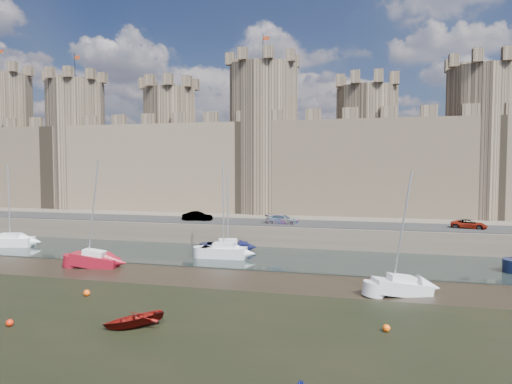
# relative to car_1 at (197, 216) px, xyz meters

# --- Properties ---
(ground) EXTENTS (160.00, 160.00, 0.00)m
(ground) POSITION_rel_car_1_xyz_m (3.38, -33.31, -3.14)
(ground) COLOR black
(ground) RESTS_ON ground
(water_channel) EXTENTS (160.00, 12.00, 0.08)m
(water_channel) POSITION_rel_car_1_xyz_m (3.38, -9.31, -3.10)
(water_channel) COLOR black
(water_channel) RESTS_ON ground
(quay) EXTENTS (160.00, 60.00, 2.50)m
(quay) POSITION_rel_car_1_xyz_m (3.38, 26.69, -1.89)
(quay) COLOR #4C443A
(quay) RESTS_ON ground
(road) EXTENTS (160.00, 7.00, 0.10)m
(road) POSITION_rel_car_1_xyz_m (3.38, 0.69, -0.59)
(road) COLOR black
(road) RESTS_ON quay
(castle) EXTENTS (108.50, 11.00, 29.00)m
(castle) POSITION_rel_car_1_xyz_m (2.75, 14.69, 8.53)
(castle) COLOR #42382B
(castle) RESTS_ON quay
(car_1) EXTENTS (4.02, 1.74, 1.29)m
(car_1) POSITION_rel_car_1_xyz_m (0.00, 0.00, 0.00)
(car_1) COLOR gray
(car_1) RESTS_ON quay
(car_2) EXTENTS (4.29, 1.94, 1.22)m
(car_2) POSITION_rel_car_1_xyz_m (11.52, -0.40, -0.03)
(car_2) COLOR gray
(car_2) RESTS_ON quay
(car_3) EXTENTS (4.21, 2.66, 1.08)m
(car_3) POSITION_rel_car_1_xyz_m (33.23, 0.70, -0.10)
(car_3) COLOR gray
(car_3) RESTS_ON quay
(sailboat_0) EXTENTS (5.62, 3.28, 9.88)m
(sailboat_0) POSITION_rel_car_1_xyz_m (-20.07, -10.47, -2.37)
(sailboat_0) COLOR silver
(sailboat_0) RESTS_ON ground
(sailboat_1) EXTENTS (4.94, 3.22, 9.23)m
(sailboat_1) POSITION_rel_car_1_xyz_m (6.59, -7.40, -2.39)
(sailboat_1) COLOR black
(sailboat_1) RESTS_ON ground
(sailboat_2) EXTENTS (4.86, 2.15, 10.24)m
(sailboat_2) POSITION_rel_car_1_xyz_m (7.20, -10.77, -2.33)
(sailboat_2) COLOR silver
(sailboat_2) RESTS_ON ground
(sailboat_4) EXTENTS (4.68, 2.42, 10.42)m
(sailboat_4) POSITION_rel_car_1_xyz_m (-3.63, -17.70, -2.38)
(sailboat_4) COLOR maroon
(sailboat_4) RESTS_ON ground
(sailboat_5) EXTENTS (4.69, 3.19, 9.43)m
(sailboat_5) POSITION_rel_car_1_xyz_m (24.56, -20.32, -2.45)
(sailboat_5) COLOR silver
(sailboat_5) RESTS_ON ground
(dinghy_4) EXTENTS (4.42, 4.27, 0.75)m
(dinghy_4) POSITION_rel_car_1_xyz_m (8.32, -31.60, -2.77)
(dinghy_4) COLOR maroon
(dinghy_4) RESTS_ON ground
(buoy_1) EXTENTS (0.50, 0.50, 0.50)m
(buoy_1) POSITION_rel_car_1_xyz_m (1.63, -26.55, -2.89)
(buoy_1) COLOR #F6500A
(buoy_1) RESTS_ON ground
(buoy_3) EXTENTS (0.41, 0.41, 0.41)m
(buoy_3) POSITION_rel_car_1_xyz_m (22.45, -21.31, -2.94)
(buoy_3) COLOR red
(buoy_3) RESTS_ON ground
(buoy_4) EXTENTS (0.44, 0.44, 0.44)m
(buoy_4) POSITION_rel_car_1_xyz_m (1.00, -33.39, -2.92)
(buoy_4) COLOR red
(buoy_4) RESTS_ON ground
(buoy_5) EXTENTS (0.45, 0.45, 0.45)m
(buoy_5) POSITION_rel_car_1_xyz_m (23.22, -28.68, -2.92)
(buoy_5) COLOR #F8590B
(buoy_5) RESTS_ON ground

